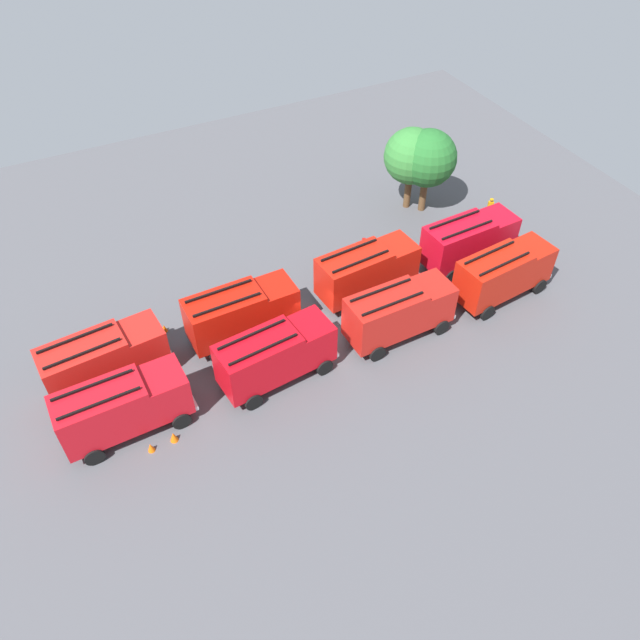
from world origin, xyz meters
TOP-DOWN VIEW (x-y plane):
  - ground_plane at (0.00, 0.00)m, footprint 62.78×62.78m
  - fire_truck_0 at (-12.90, -1.84)m, footprint 7.29×2.98m
  - fire_truck_1 at (-3.97, -2.07)m, footprint 7.42×3.37m
  - fire_truck_2 at (4.45, -2.19)m, footprint 7.26×2.90m
  - fire_truck_3 at (12.75, -2.12)m, footprint 7.41×3.35m
  - fire_truck_4 at (-13.01, 2.10)m, footprint 7.40×3.30m
  - fire_truck_5 at (-4.44, 2.17)m, footprint 7.27×2.93m
  - fire_truck_6 at (4.65, 2.21)m, footprint 7.38×3.23m
  - fire_truck_7 at (12.85, 1.89)m, footprint 7.31×3.05m
  - firefighter_0 at (-9.60, 4.21)m, footprint 0.29×0.45m
  - firefighter_1 at (6.42, 5.69)m, footprint 0.46×0.31m
  - firefighter_2 at (17.05, 2.59)m, footprint 0.48×0.45m
  - firefighter_3 at (-1.57, 5.19)m, footprint 0.47×0.33m
  - firefighter_4 at (17.98, 5.74)m, footprint 0.48×0.42m
  - tree_0 at (12.99, 10.09)m, footprint 4.36×4.36m
  - tree_1 at (13.84, 9.15)m, footprint 4.43×4.43m
  - traffic_cone_0 at (-8.93, 4.92)m, footprint 0.39×0.39m
  - traffic_cone_1 at (-12.24, -3.73)m, footprint 0.41×0.41m
  - traffic_cone_2 at (-10.92, -3.65)m, footprint 0.46×0.46m

SIDE VIEW (x-z plane):
  - ground_plane at x=0.00m, z-range 0.00..0.00m
  - traffic_cone_0 at x=-8.93m, z-range 0.00..0.55m
  - traffic_cone_1 at x=-12.24m, z-range 0.00..0.58m
  - traffic_cone_2 at x=-10.92m, z-range 0.00..0.66m
  - firefighter_3 at x=-1.57m, z-range 0.09..1.73m
  - firefighter_4 at x=17.98m, z-range 0.11..1.86m
  - firefighter_0 at x=-9.60m, z-range 0.11..1.89m
  - firefighter_2 at x=17.05m, z-range 0.12..1.93m
  - firefighter_1 at x=6.42m, z-range 0.12..1.94m
  - fire_truck_0 at x=-12.90m, z-range 0.21..4.09m
  - fire_truck_1 at x=-3.97m, z-range 0.21..4.09m
  - fire_truck_2 at x=4.45m, z-range 0.21..4.09m
  - fire_truck_3 at x=12.75m, z-range 0.21..4.09m
  - fire_truck_4 at x=-13.01m, z-range 0.21..4.09m
  - fire_truck_5 at x=-4.44m, z-range 0.21..4.09m
  - fire_truck_6 at x=4.65m, z-range 0.21..4.09m
  - fire_truck_7 at x=12.85m, z-range 0.21..4.09m
  - tree_0 at x=12.99m, z-range 1.17..7.92m
  - tree_1 at x=13.84m, z-range 1.19..8.06m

